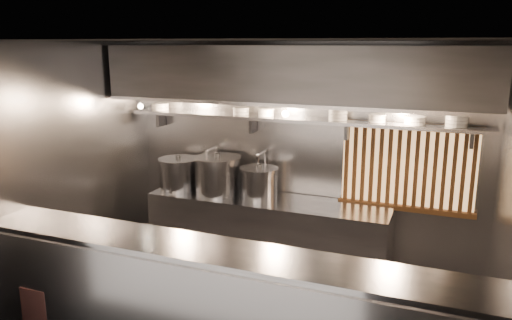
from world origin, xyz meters
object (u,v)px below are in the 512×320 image
Objects in this scene: stock_pot_left at (179,173)px; stock_pot_mid at (218,175)px; heat_lamp at (139,101)px; pendant_bulb at (286,114)px; stock_pot_right at (259,182)px.

stock_pot_left is 0.70× the size of stock_pot_mid.
stock_pot_left is (0.35, 0.29, -0.96)m from heat_lamp.
pendant_bulb is at bearing 2.51° from stock_pot_left.
stock_pot_right is (0.55, 0.03, -0.05)m from stock_pot_mid.
stock_pot_left is 1.12m from stock_pot_right.
stock_pot_left is 1.00× the size of stock_pot_right.
stock_pot_mid is at bearing -175.69° from pendant_bulb.
stock_pot_right is at bearing 12.06° from heat_lamp.
stock_pot_mid is (0.92, 0.28, -0.93)m from heat_lamp.
heat_lamp is 1.06m from stock_pot_left.
stock_pot_mid reaches higher than stock_pot_right.
stock_pot_mid is (-0.87, -0.07, -0.82)m from pendant_bulb.
heat_lamp is 0.64× the size of stock_pot_right.
heat_lamp reaches higher than stock_pot_left.
stock_pot_mid is (0.57, -0.00, 0.04)m from stock_pot_left.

